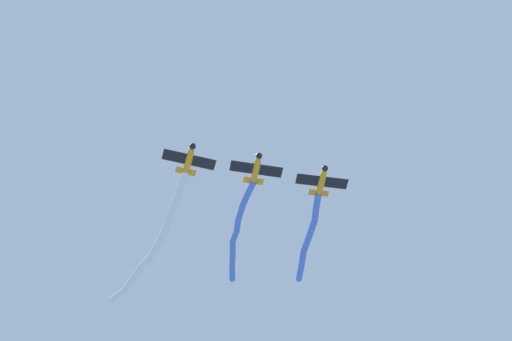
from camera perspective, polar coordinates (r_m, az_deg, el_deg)
airplane_lead at (r=80.21m, az=-5.47°, el=0.92°), size 6.06×4.72×1.54m
smoke_trail_lead at (r=92.24m, az=-8.47°, el=-6.06°), size 18.28×23.32×4.67m
airplane_left_wing at (r=81.04m, az=0.01°, el=0.15°), size 6.18×4.77×1.54m
smoke_trail_left_wing at (r=89.35m, az=-1.49°, el=-5.06°), size 7.48×18.27×3.34m
airplane_right_wing at (r=82.13m, az=5.37°, el=-0.86°), size 6.21×4.78×1.54m
smoke_trail_right_wing at (r=87.83m, az=4.29°, el=-5.51°), size 5.47×13.96×1.30m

